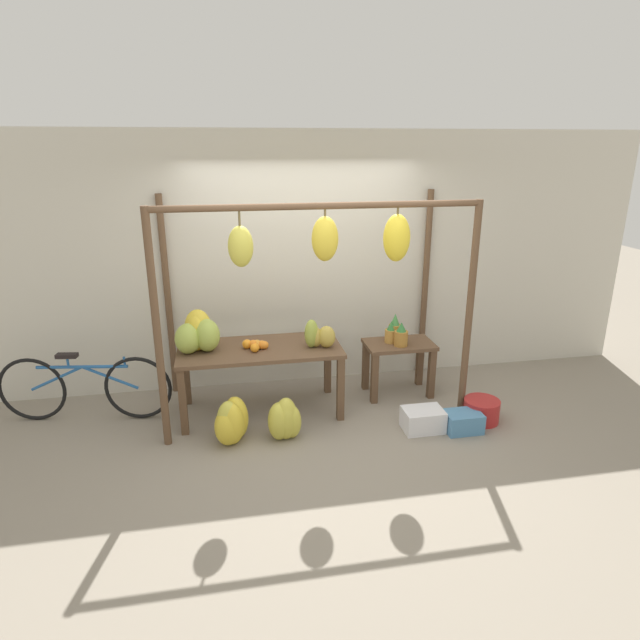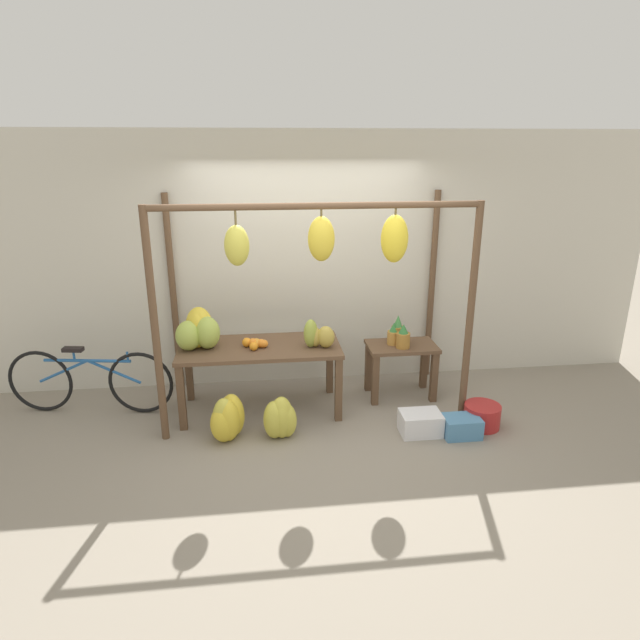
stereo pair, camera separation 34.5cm
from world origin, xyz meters
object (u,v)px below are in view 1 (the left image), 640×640
banana_pile_ground_left (231,423)px  banana_pile_ground_right (285,420)px  fruit_crate_white (423,420)px  fruit_crate_purple (463,422)px  papaya_pile (318,336)px  blue_bucket (481,411)px  banana_pile_on_table (198,334)px  parked_bicycle (85,387)px  orange_pile (256,345)px  pineapple_cluster (396,333)px

banana_pile_ground_left → banana_pile_ground_right: bearing=-2.2°
fruit_crate_white → fruit_crate_purple: (0.37, -0.09, -0.01)m
banana_pile_ground_left → papaya_pile: size_ratio=1.21×
blue_bucket → banana_pile_ground_right: bearing=179.0°
banana_pile_ground_left → blue_bucket: size_ratio=1.23×
banana_pile_on_table → fruit_crate_white: 2.35m
banana_pile_ground_right → fruit_crate_white: banana_pile_ground_right is taller
parked_bicycle → papaya_pile: papaya_pile is taller
fruit_crate_white → papaya_pile: bearing=148.3°
banana_pile_ground_left → parked_bicycle: size_ratio=0.26×
fruit_crate_purple → orange_pile: bearing=159.3°
banana_pile_on_table → fruit_crate_white: bearing=-18.6°
fruit_crate_purple → banana_pile_ground_left: bearing=174.8°
banana_pile_ground_left → blue_bucket: banana_pile_ground_left is taller
orange_pile → banana_pile_ground_right: size_ratio=0.63×
banana_pile_on_table → banana_pile_ground_left: (0.27, -0.60, -0.68)m
banana_pile_ground_left → fruit_crate_white: bearing=-3.4°
pineapple_cluster → fruit_crate_purple: pineapple_cluster is taller
pineapple_cluster → papaya_pile: size_ratio=0.88×
banana_pile_on_table → pineapple_cluster: bearing=3.2°
blue_bucket → parked_bicycle: 3.95m
orange_pile → parked_bicycle: orange_pile is taller
banana_pile_ground_left → fruit_crate_white: size_ratio=1.12×
banana_pile_on_table → pineapple_cluster: (2.07, 0.12, -0.16)m
orange_pile → pineapple_cluster: (1.51, 0.19, -0.04)m
orange_pile → fruit_crate_purple: orange_pile is taller
banana_pile_on_table → banana_pile_ground_right: banana_pile_on_table is taller
orange_pile → parked_bicycle: (-1.69, 0.20, -0.40)m
orange_pile → banana_pile_on_table: bearing=172.4°
banana_pile_ground_left → papaya_pile: (0.90, 0.46, 0.63)m
banana_pile_on_table → fruit_crate_purple: bearing=-17.9°
banana_pile_ground_right → parked_bicycle: bearing=158.8°
pineapple_cluster → parked_bicycle: pineapple_cluster is taller
papaya_pile → fruit_crate_purple: bearing=-27.0°
parked_bicycle → fruit_crate_white: bearing=-14.4°
banana_pile_ground_left → parked_bicycle: (-1.40, 0.72, 0.15)m
orange_pile → pineapple_cluster: size_ratio=0.82×
banana_pile_ground_right → fruit_crate_white: bearing=-3.9°
parked_bicycle → banana_pile_on_table: bearing=-6.2°
pineapple_cluster → orange_pile: bearing=-172.9°
parked_bicycle → fruit_crate_purple: 3.73m
orange_pile → banana_pile_ground_left: bearing=-118.8°
papaya_pile → fruit_crate_purple: size_ratio=1.03×
banana_pile_on_table → blue_bucket: size_ratio=1.43×
orange_pile → banana_pile_ground_right: bearing=-68.6°
pineapple_cluster → blue_bucket: bearing=-49.0°
banana_pile_ground_left → blue_bucket: (2.47, -0.05, -0.09)m
banana_pile_on_table → banana_pile_ground_left: bearing=-65.8°
banana_pile_on_table → orange_pile: size_ratio=1.95×
parked_bicycle → papaya_pile: 2.37m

